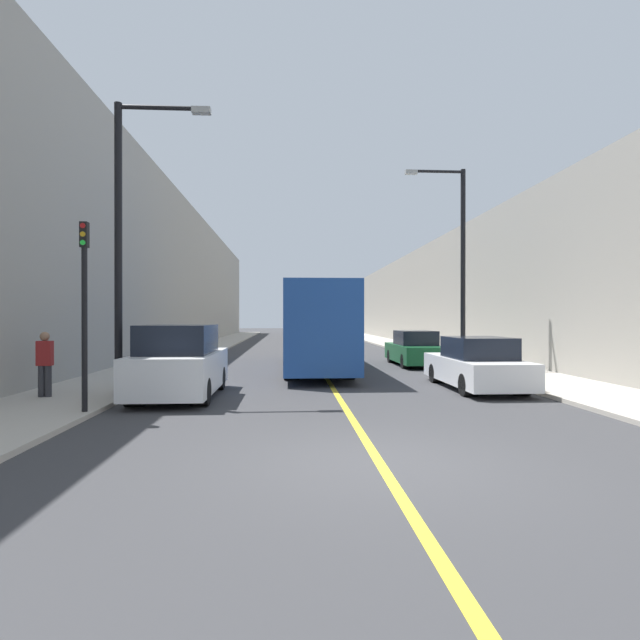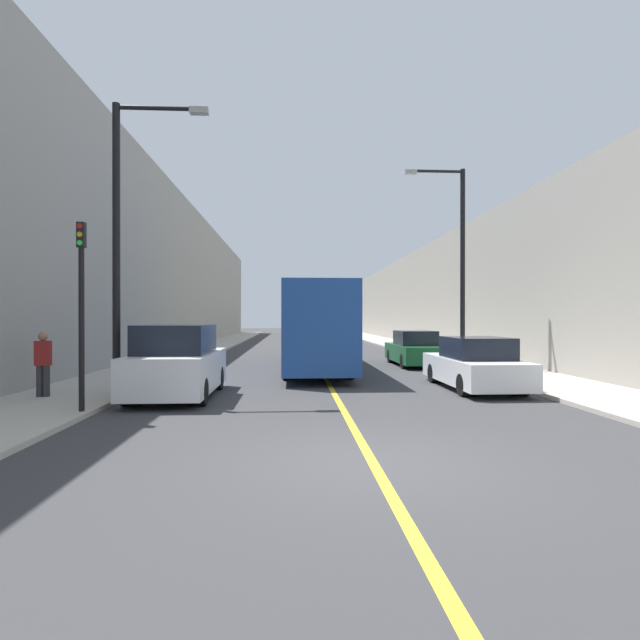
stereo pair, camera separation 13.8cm
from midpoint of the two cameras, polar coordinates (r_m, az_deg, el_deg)
name	(u,v)px [view 1 (the left image)]	position (r m, az deg, el deg)	size (l,w,h in m)	color
ground_plane	(380,463)	(7.65, 6.30, -15.95)	(200.00, 200.00, 0.00)	#38383A
sidewalk_left	(211,346)	(37.75, -12.42, -2.95)	(3.06, 72.00, 0.11)	#B2AA9E
sidewalk_right	(400,346)	(38.22, 9.08, -2.91)	(3.06, 72.00, 0.11)	#B2AA9E
building_row_left	(163,275)	(38.53, -17.63, 4.90)	(4.00, 72.00, 10.59)	gray
building_row_right	(446,297)	(39.12, 14.14, 2.59)	(4.00, 72.00, 7.52)	gray
road_center_line	(307,347)	(37.33, -1.60, -3.07)	(0.16, 72.00, 0.01)	gold
bus	(314,326)	(20.92, -0.86, -0.70)	(2.46, 11.72, 3.36)	#1E4793
parked_suv_left	(180,364)	(13.95, -16.01, -4.87)	(1.98, 4.47, 1.95)	silver
car_right_near	(476,365)	(15.80, 17.17, -4.98)	(1.88, 4.70, 1.57)	silver
car_right_mid	(414,350)	(22.89, 10.57, -3.37)	(1.79, 4.64, 1.57)	#145128
street_lamp_left	(126,229)	(14.41, -21.51, 9.65)	(2.53, 0.24, 7.73)	black
street_lamp_right	(458,255)	(21.51, 15.34, 7.13)	(2.53, 0.24, 8.17)	black
traffic_light	(84,308)	(11.95, -25.62, 1.22)	(0.16, 0.18, 4.10)	black
pedestrian	(45,363)	(14.71, -29.17, -4.32)	(0.37, 0.23, 1.67)	#2D2D33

